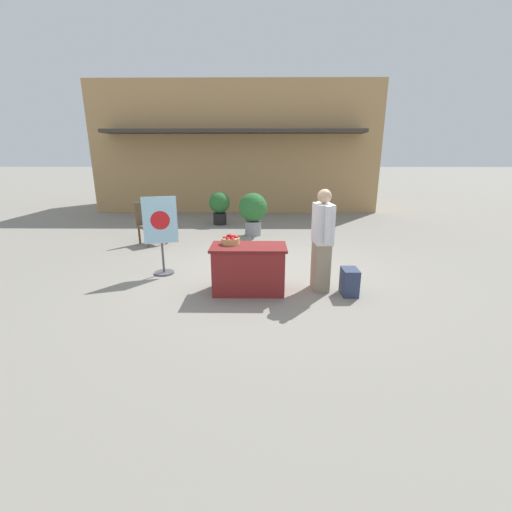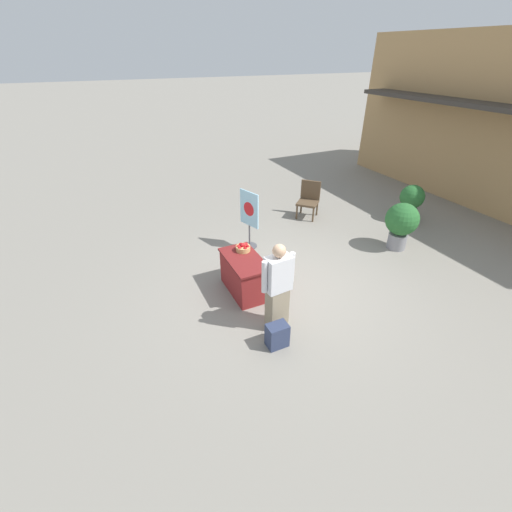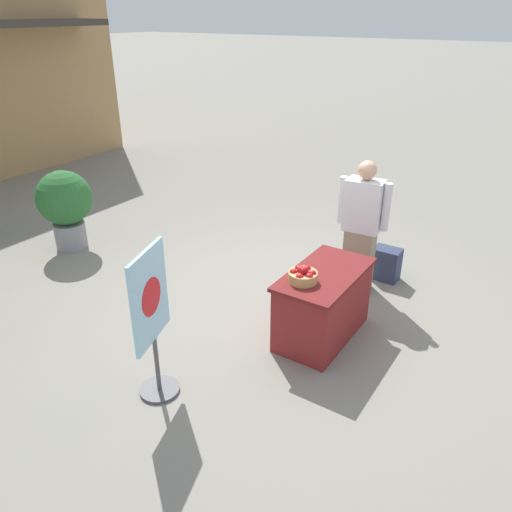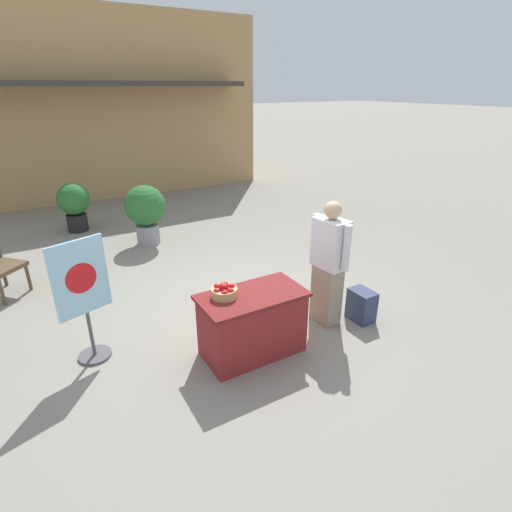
{
  "view_description": "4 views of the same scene",
  "coord_description": "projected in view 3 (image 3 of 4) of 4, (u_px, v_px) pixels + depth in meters",
  "views": [
    {
      "loc": [
        -0.13,
        -5.93,
        2.1
      ],
      "look_at": [
        -0.2,
        -0.65,
        0.54
      ],
      "focal_mm": 24.0,
      "sensor_mm": 36.0,
      "label": 1
    },
    {
      "loc": [
        4.76,
        -2.97,
        4.14
      ],
      "look_at": [
        -0.22,
        -0.61,
        0.81
      ],
      "focal_mm": 24.0,
      "sensor_mm": 36.0,
      "label": 2
    },
    {
      "loc": [
        -4.36,
        -2.65,
        3.11
      ],
      "look_at": [
        -0.77,
        -0.29,
        0.98
      ],
      "focal_mm": 35.0,
      "sensor_mm": 36.0,
      "label": 3
    },
    {
      "loc": [
        -2.21,
        -4.13,
        2.84
      ],
      "look_at": [
        -0.08,
        -0.5,
        1.04
      ],
      "focal_mm": 28.0,
      "sensor_mm": 36.0,
      "label": 4
    }
  ],
  "objects": [
    {
      "name": "display_table",
      "position": [
        323.0,
        304.0,
        5.15
      ],
      "size": [
        1.17,
        0.63,
        0.75
      ],
      "color": "maroon",
      "rests_on": "ground_plane"
    },
    {
      "name": "poster_board",
      "position": [
        152.0,
        319.0,
        4.19
      ],
      "size": [
        0.57,
        0.36,
        1.41
      ],
      "rotation": [
        0.0,
        0.0,
        -1.26
      ],
      "color": "#4C4C51",
      "rests_on": "ground_plane"
    },
    {
      "name": "ground_plane",
      "position": [
        271.0,
        300.0,
        5.95
      ],
      "size": [
        120.0,
        120.0,
        0.0
      ],
      "primitive_type": "plane",
      "color": "gray"
    },
    {
      "name": "backpack",
      "position": [
        386.0,
        264.0,
        6.34
      ],
      "size": [
        0.24,
        0.34,
        0.42
      ],
      "color": "#2D3856",
      "rests_on": "ground_plane"
    },
    {
      "name": "person_visitor",
      "position": [
        362.0,
        227.0,
        5.86
      ],
      "size": [
        0.29,
        0.61,
        1.61
      ],
      "rotation": [
        0.0,
        0.0,
        -3.06
      ],
      "color": "gray",
      "rests_on": "ground_plane"
    },
    {
      "name": "potted_plant_far_right",
      "position": [
        65.0,
        203.0,
        6.98
      ],
      "size": [
        0.76,
        0.76,
        1.14
      ],
      "color": "gray",
      "rests_on": "ground_plane"
    },
    {
      "name": "apple_basket",
      "position": [
        303.0,
        275.0,
        4.79
      ],
      "size": [
        0.28,
        0.28,
        0.16
      ],
      "color": "tan",
      "rests_on": "display_table"
    }
  ]
}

